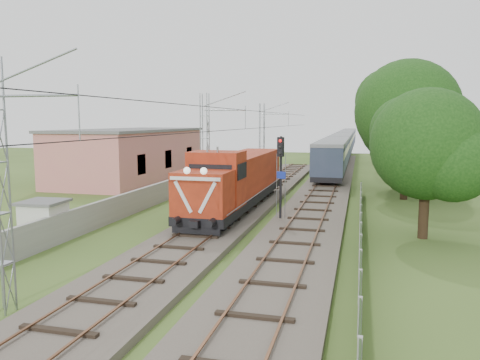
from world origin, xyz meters
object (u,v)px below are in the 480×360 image
(coach_rake, at_px, (344,141))
(relay_hut, at_px, (44,221))
(signal_post, at_px, (281,164))
(locomotive, at_px, (237,179))

(coach_rake, relative_size, relay_hut, 40.61)
(coach_rake, relative_size, signal_post, 16.90)
(relay_hut, bearing_deg, coach_rake, 79.22)
(signal_post, bearing_deg, locomotive, 140.77)
(locomotive, height_order, coach_rake, locomotive)
(locomotive, bearing_deg, relay_hut, -126.61)
(coach_rake, bearing_deg, relay_hut, -100.78)
(locomotive, xyz_separation_m, relay_hut, (-7.40, -9.96, -1.13))
(locomotive, xyz_separation_m, signal_post, (3.36, -2.74, 1.36))
(coach_rake, bearing_deg, locomotive, -95.18)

